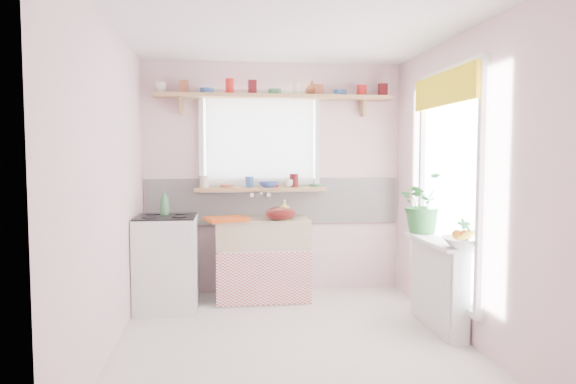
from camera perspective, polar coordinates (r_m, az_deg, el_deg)
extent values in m
plane|color=silver|center=(4.29, 0.54, -16.36)|extent=(3.20, 3.20, 0.00)
plane|color=white|center=(4.14, 0.56, 18.06)|extent=(3.20, 3.20, 0.00)
plane|color=beige|center=(5.62, -1.61, 1.54)|extent=(2.80, 0.00, 2.80)
plane|color=beige|center=(2.46, 5.49, -1.77)|extent=(2.80, 0.00, 2.80)
plane|color=beige|center=(4.09, -19.30, 0.36)|extent=(0.00, 3.20, 3.20)
plane|color=beige|center=(4.44, 18.78, 0.64)|extent=(0.00, 3.20, 3.20)
cube|color=white|center=(5.62, -1.59, -1.01)|extent=(2.74, 0.03, 0.50)
cube|color=pink|center=(5.64, -1.58, -3.04)|extent=(2.74, 0.02, 0.12)
cube|color=white|center=(5.60, -3.15, 5.62)|extent=(1.20, 0.01, 1.00)
cube|color=white|center=(5.53, -3.10, 5.64)|extent=(1.15, 0.02, 0.95)
cube|color=white|center=(4.62, 17.64, 0.80)|extent=(0.01, 1.10, 1.90)
cube|color=yellow|center=(4.61, 16.89, 10.90)|extent=(0.03, 1.20, 0.28)
cube|color=white|center=(5.44, -2.88, -8.93)|extent=(0.85, 0.55, 0.55)
cube|color=#DA4840|center=(5.17, -2.65, -9.62)|extent=(0.95, 0.02, 0.53)
cube|color=beige|center=(5.36, -2.89, -4.50)|extent=(0.95, 0.55, 0.30)
cylinder|color=silver|center=(5.56, -3.10, -0.03)|extent=(0.03, 0.22, 0.03)
cube|color=white|center=(5.18, -13.32, -7.72)|extent=(0.58, 0.58, 0.90)
cube|color=black|center=(5.10, -13.41, -2.71)|extent=(0.56, 0.56, 0.02)
cylinder|color=black|center=(4.98, -15.19, -2.74)|extent=(0.14, 0.14, 0.01)
cylinder|color=black|center=(4.95, -11.98, -2.73)|extent=(0.14, 0.14, 0.01)
cylinder|color=black|center=(5.26, -14.76, -2.38)|extent=(0.14, 0.14, 0.01)
cylinder|color=black|center=(5.23, -11.71, -2.36)|extent=(0.14, 0.14, 0.01)
cube|color=white|center=(4.71, 16.34, -9.91)|extent=(0.15, 0.90, 0.75)
cube|color=white|center=(4.62, 16.09, -5.29)|extent=(0.22, 0.95, 0.03)
cube|color=tan|center=(5.49, -3.05, 0.33)|extent=(1.40, 0.22, 0.04)
cube|color=tan|center=(5.52, -1.50, 10.55)|extent=(2.52, 0.24, 0.04)
cylinder|color=silver|center=(5.54, -13.98, 11.23)|extent=(0.11, 0.11, 0.12)
cylinder|color=#A55133|center=(5.52, -11.50, 11.30)|extent=(0.11, 0.11, 0.12)
cylinder|color=#3359A5|center=(5.50, -9.00, 11.04)|extent=(0.11, 0.11, 0.06)
cylinder|color=red|center=(5.50, -6.50, 11.38)|extent=(0.11, 0.11, 0.12)
cylinder|color=#590F14|center=(5.51, -3.99, 11.38)|extent=(0.11, 0.11, 0.12)
cylinder|color=#3F7F4C|center=(5.52, -1.50, 11.06)|extent=(0.11, 0.11, 0.06)
cylinder|color=silver|center=(5.55, 0.97, 11.33)|extent=(0.11, 0.11, 0.12)
cylinder|color=#A55133|center=(5.59, 3.41, 11.28)|extent=(0.11, 0.11, 0.12)
cylinder|color=#3359A5|center=(5.64, 5.82, 10.90)|extent=(0.11, 0.11, 0.06)
cylinder|color=red|center=(5.70, 8.18, 11.11)|extent=(0.11, 0.11, 0.12)
cylinder|color=#590F14|center=(5.76, 10.49, 11.01)|extent=(0.11, 0.11, 0.12)
cylinder|color=silver|center=(5.48, -9.53, 1.11)|extent=(0.11, 0.11, 0.12)
cylinder|color=#A55133|center=(5.47, -6.94, 1.13)|extent=(0.11, 0.11, 0.12)
cylinder|color=#3359A5|center=(5.48, -4.34, 0.84)|extent=(0.11, 0.11, 0.06)
cylinder|color=red|center=(5.50, -1.76, 1.17)|extent=(0.11, 0.11, 0.12)
cylinder|color=#590F14|center=(5.53, 0.80, 1.19)|extent=(0.11, 0.11, 0.12)
cylinder|color=#3F7F4C|center=(5.57, 3.33, 0.89)|extent=(0.11, 0.11, 0.06)
cube|color=#E14F14|center=(5.13, -6.82, -3.00)|extent=(0.46, 0.40, 0.04)
ellipsoid|color=#57100E|center=(5.15, -0.85, -2.39)|extent=(0.32, 0.32, 0.14)
imported|color=#2D7132|center=(4.97, 14.89, -1.16)|extent=(0.59, 0.54, 0.56)
imported|color=white|center=(4.27, 18.96, -5.34)|extent=(0.39, 0.39, 0.08)
imported|color=#28652D|center=(4.26, 18.99, -4.35)|extent=(0.13, 0.10, 0.23)
imported|color=#F4F86E|center=(5.15, -0.38, -2.01)|extent=(0.11, 0.11, 0.20)
imported|color=beige|center=(5.46, -0.02, 0.97)|extent=(0.13, 0.13, 0.08)
imported|color=#3557AF|center=(5.43, -2.18, 0.83)|extent=(0.25, 0.25, 0.06)
imported|color=#9C5630|center=(5.64, 2.69, 11.44)|extent=(0.18, 0.18, 0.16)
imported|color=#408050|center=(5.17, -13.59, -1.13)|extent=(0.13, 0.13, 0.25)
sphere|color=orange|center=(4.27, 18.98, -4.53)|extent=(0.08, 0.08, 0.08)
sphere|color=orange|center=(4.32, 19.53, -4.44)|extent=(0.08, 0.08, 0.08)
sphere|color=orange|center=(4.26, 18.26, -4.52)|extent=(0.08, 0.08, 0.08)
cylinder|color=gold|center=(4.23, 19.53, -4.48)|extent=(0.18, 0.04, 0.10)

